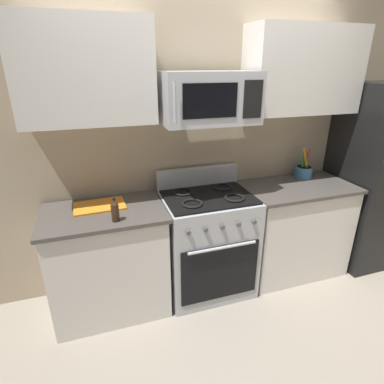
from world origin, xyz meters
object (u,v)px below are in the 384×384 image
Objects in this scene: range_oven at (207,242)px; microwave at (209,98)px; bottle_soy at (115,211)px; cutting_board at (100,206)px; refrigerator at (381,176)px; utensil_crock at (303,171)px.

range_oven is 1.50× the size of microwave.
cutting_board is at bearing 109.41° from bottle_soy.
refrigerator reaches higher than bottle_soy.
refrigerator is 2.65m from bottle_soy.
range_oven is 2.82× the size of cutting_board.
range_oven is at bearing 179.47° from refrigerator.
utensil_crock reaches higher than cutting_board.
microwave is 1.31m from utensil_crock.
microwave is 1.08m from bottle_soy.
range_oven is 0.95m from bottle_soy.
refrigerator reaches higher than range_oven.
bottle_soy is at bearing -176.22° from refrigerator.
range_oven is at bearing 13.89° from bottle_soy.
bottle_soy is at bearing -168.72° from utensil_crock.
utensil_crock is 1.95m from cutting_board.
microwave is at bearing -4.13° from cutting_board.
cutting_board is at bearing 177.77° from refrigerator.
refrigerator is (1.87, -0.02, 0.43)m from range_oven.
cutting_board is (-2.74, 0.11, 0.02)m from refrigerator.
microwave is 4.02× the size of bottle_soy.
range_oven reaches higher than cutting_board.
refrigerator is 0.83m from utensil_crock.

